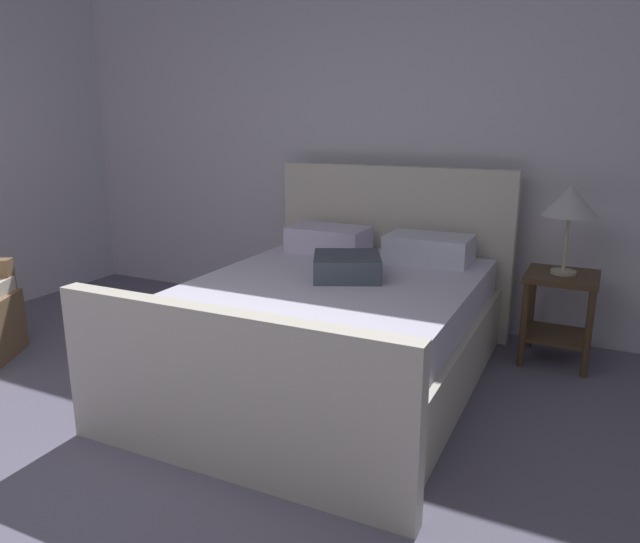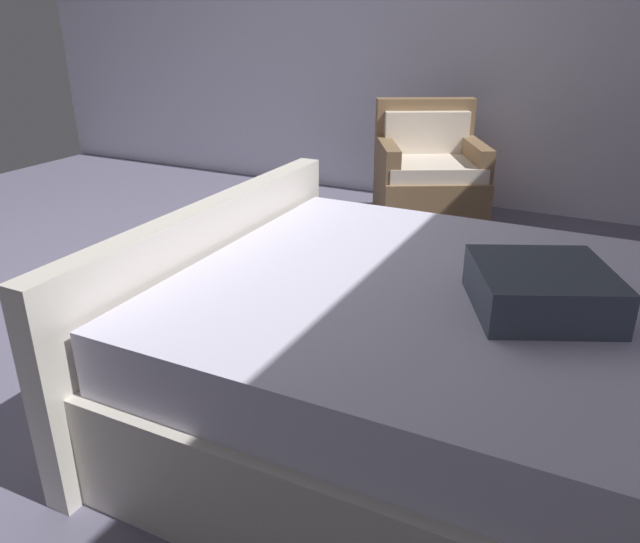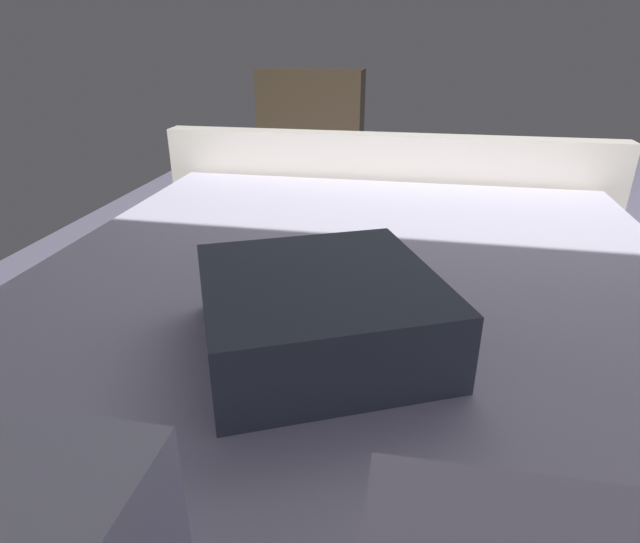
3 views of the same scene
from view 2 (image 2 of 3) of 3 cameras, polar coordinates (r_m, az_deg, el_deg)
name	(u,v)px [view 2 (image 2 of 3)]	position (r m, az deg, el deg)	size (l,w,h in m)	color
ground_plane	(150,296)	(3.60, -15.54, -2.25)	(5.21, 6.53, 0.02)	slate
wall_side_left	(349,23)	(5.52, 2.76, 22.17)	(0.12, 6.65, 2.80)	silver
bed	(497,370)	(2.19, 16.22, -8.86)	(1.81, 2.35, 1.23)	silver
armchair	(428,181)	(4.55, 10.03, 8.30)	(0.99, 0.98, 0.90)	olive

